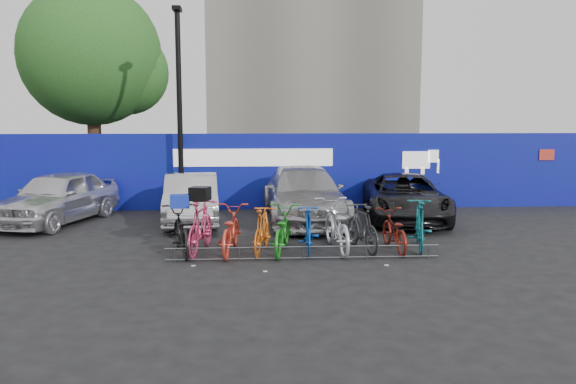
{
  "coord_description": "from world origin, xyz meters",
  "views": [
    {
      "loc": [
        -1.01,
        -11.72,
        2.88
      ],
      "look_at": [
        -0.16,
        2.0,
        1.07
      ],
      "focal_mm": 35.0,
      "sensor_mm": 36.0,
      "label": 1
    }
  ],
  "objects": [
    {
      "name": "bike_1",
      "position": [
        -2.14,
        0.15,
        0.57
      ],
      "size": [
        0.85,
        1.97,
        1.15
      ],
      "primitive_type": "imported",
      "rotation": [
        0.0,
        0.0,
        2.97
      ],
      "color": "#C7325E",
      "rests_on": "ground"
    },
    {
      "name": "bike_8",
      "position": [
        2.04,
        0.11,
        0.45
      ],
      "size": [
        0.66,
        1.72,
        0.89
      ],
      "primitive_type": "imported",
      "rotation": [
        0.0,
        0.0,
        3.18
      ],
      "color": "maroon",
      "rests_on": "ground"
    },
    {
      "name": "bike_6",
      "position": [
        0.78,
        0.2,
        0.55
      ],
      "size": [
        0.91,
        2.16,
        1.11
      ],
      "primitive_type": "imported",
      "rotation": [
        0.0,
        0.0,
        3.22
      ],
      "color": "#B5B9BE",
      "rests_on": "ground"
    },
    {
      "name": "car_2",
      "position": [
        0.4,
        3.83,
        0.75
      ],
      "size": [
        2.25,
        5.23,
        1.5
      ],
      "primitive_type": "imported",
      "rotation": [
        0.0,
        0.0,
        0.03
      ],
      "color": "#9D9DA2",
      "rests_on": "ground"
    },
    {
      "name": "ground",
      "position": [
        0.0,
        0.0,
        0.0
      ],
      "size": [
        100.0,
        100.0,
        0.0
      ],
      "primitive_type": "plane",
      "color": "black",
      "rests_on": "ground"
    },
    {
      "name": "bike_rack",
      "position": [
        -0.0,
        -0.6,
        0.16
      ],
      "size": [
        5.6,
        0.03,
        0.3
      ],
      "color": "#595B60",
      "rests_on": "ground"
    },
    {
      "name": "bike_9",
      "position": [
        2.64,
        0.21,
        0.55
      ],
      "size": [
        0.92,
        1.92,
        1.11
      ],
      "primitive_type": "imported",
      "rotation": [
        0.0,
        0.0,
        2.92
      ],
      "color": "#0E5E65",
      "rests_on": "ground"
    },
    {
      "name": "bike_7",
      "position": [
        1.35,
        0.13,
        0.52
      ],
      "size": [
        0.81,
        1.79,
        1.04
      ],
      "primitive_type": "imported",
      "rotation": [
        0.0,
        0.0,
        3.33
      ],
      "color": "#28282A",
      "rests_on": "ground"
    },
    {
      "name": "cargo_crate",
      "position": [
        -2.57,
        0.12,
        1.14
      ],
      "size": [
        0.41,
        0.32,
        0.28
      ],
      "primitive_type": "cube",
      "rotation": [
        0.0,
        0.0,
        0.06
      ],
      "color": "#162EAB",
      "rests_on": "bike_0"
    },
    {
      "name": "bike_2",
      "position": [
        -1.52,
        0.09,
        0.51
      ],
      "size": [
        0.87,
        1.98,
        1.01
      ],
      "primitive_type": "imported",
      "rotation": [
        0.0,
        0.0,
        3.03
      ],
      "color": "red",
      "rests_on": "ground"
    },
    {
      "name": "cargo_topcase",
      "position": [
        -2.14,
        0.15,
        1.29
      ],
      "size": [
        0.47,
        0.45,
        0.29
      ],
      "primitive_type": "cube",
      "rotation": [
        0.0,
        0.0,
        -0.28
      ],
      "color": "black",
      "rests_on": "bike_1"
    },
    {
      "name": "bike_0",
      "position": [
        -2.57,
        0.12,
        0.5
      ],
      "size": [
        1.12,
        2.01,
        1.0
      ],
      "primitive_type": "imported",
      "rotation": [
        0.0,
        0.0,
        3.4
      ],
      "color": "black",
      "rests_on": "ground"
    },
    {
      "name": "bike_5",
      "position": [
        0.16,
        0.07,
        0.5
      ],
      "size": [
        0.59,
        1.68,
        0.99
      ],
      "primitive_type": "imported",
      "rotation": [
        0.0,
        0.0,
        3.07
      ],
      "color": "#0B40A5",
      "rests_on": "ground"
    },
    {
      "name": "tree",
      "position": [
        -6.77,
        10.06,
        5.07
      ],
      "size": [
        5.4,
        5.2,
        7.8
      ],
      "color": "#382314",
      "rests_on": "ground"
    },
    {
      "name": "car_3",
      "position": [
        3.27,
        3.76,
        0.65
      ],
      "size": [
        2.79,
        4.94,
        1.3
      ],
      "primitive_type": "imported",
      "rotation": [
        0.0,
        0.0,
        -0.14
      ],
      "color": "black",
      "rests_on": "ground"
    },
    {
      "name": "bike_3",
      "position": [
        -0.83,
        0.05,
        0.5
      ],
      "size": [
        0.79,
        1.72,
        1.0
      ],
      "primitive_type": "imported",
      "rotation": [
        0.0,
        0.0,
        2.94
      ],
      "color": "orange",
      "rests_on": "ground"
    },
    {
      "name": "bike_4",
      "position": [
        -0.41,
        0.07,
        0.5
      ],
      "size": [
        0.99,
        1.98,
        0.99
      ],
      "primitive_type": "imported",
      "rotation": [
        0.0,
        0.0,
        2.96
      ],
      "color": "#1B801C",
      "rests_on": "ground"
    },
    {
      "name": "car_0",
      "position": [
        -6.39,
        3.89,
        0.73
      ],
      "size": [
        2.82,
        4.57,
        1.45
      ],
      "primitive_type": "imported",
      "rotation": [
        0.0,
        0.0,
        -0.28
      ],
      "color": "silver",
      "rests_on": "ground"
    },
    {
      "name": "lamppost",
      "position": [
        -3.2,
        5.4,
        3.27
      ],
      "size": [
        0.25,
        0.5,
        6.11
      ],
      "color": "black",
      "rests_on": "ground"
    },
    {
      "name": "car_1",
      "position": [
        -2.73,
        3.76,
        0.67
      ],
      "size": [
        1.79,
        4.17,
        1.34
      ],
      "primitive_type": "imported",
      "rotation": [
        0.0,
        0.0,
        0.09
      ],
      "color": "#B2B2B7",
      "rests_on": "ground"
    },
    {
      "name": "hoarding",
      "position": [
        0.01,
        6.0,
        1.2
      ],
      "size": [
        22.0,
        0.18,
        2.4
      ],
      "color": "navy",
      "rests_on": "ground"
    }
  ]
}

